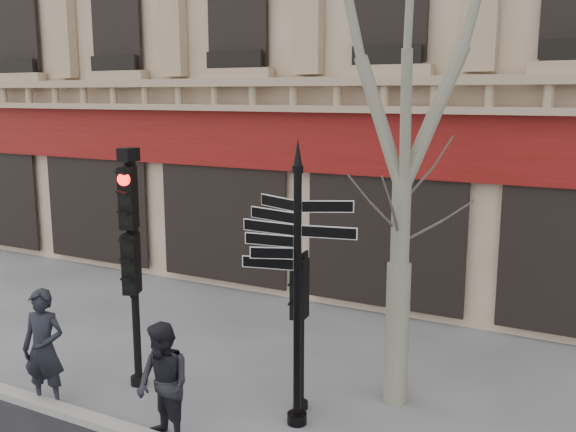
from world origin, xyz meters
name	(u,v)px	position (x,y,z in m)	size (l,w,h in m)	color
ground	(266,415)	(0.00, 0.00, 0.00)	(80.00, 80.00, 0.00)	#57575C
fingerpost	(298,237)	(0.51, -0.01, 2.71)	(1.76, 1.76, 4.03)	black
traffic_signal_main	(132,239)	(-2.31, -0.10, 2.40)	(0.50, 0.44, 3.80)	black
traffic_signal_secondary	(301,305)	(0.35, 0.42, 1.60)	(0.42, 0.32, 2.30)	black
pedestrian_a	(44,349)	(-3.03, -1.30, 0.90)	(0.66, 0.43, 1.80)	black
pedestrian_b	(163,385)	(-0.81, -1.30, 0.83)	(0.81, 0.63, 1.67)	black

